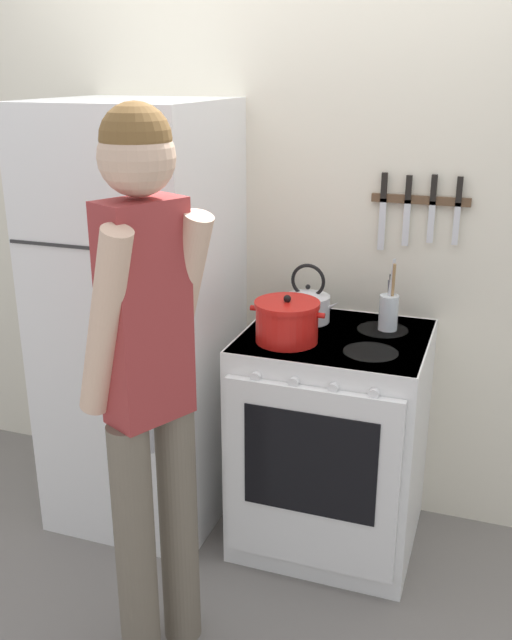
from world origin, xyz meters
TOP-DOWN VIEW (x-y plane):
  - ground_plane at (0.00, 0.00)m, footprint 14.00×14.00m
  - wall_back at (0.00, 0.03)m, footprint 10.00×0.06m
  - refrigerator at (-0.52, -0.34)m, footprint 0.69×0.71m
  - stove_range at (0.30, -0.34)m, footprint 0.71×0.66m
  - dutch_oven_pot at (0.14, -0.44)m, footprint 0.29×0.24m
  - tea_kettle at (0.15, -0.19)m, footprint 0.23×0.18m
  - utensil_jar at (0.48, -0.18)m, footprint 0.08×0.08m
  - person at (-0.08, -1.10)m, footprint 0.40×0.44m
  - wall_knife_strip at (0.54, -0.02)m, footprint 0.38×0.03m

SIDE VIEW (x-z plane):
  - ground_plane at x=0.00m, z-range 0.00..0.00m
  - stove_range at x=0.30m, z-range 0.01..0.92m
  - refrigerator at x=-0.52m, z-range 0.00..1.77m
  - tea_kettle at x=0.15m, z-range 0.86..1.10m
  - utensil_jar at x=0.48m, z-range 0.85..1.13m
  - dutch_oven_pot at x=0.14m, z-range 0.90..1.08m
  - person at x=-0.08m, z-range 0.13..1.92m
  - wall_back at x=0.00m, z-range 0.00..2.55m
  - wall_knife_strip at x=0.54m, z-range 1.24..1.55m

